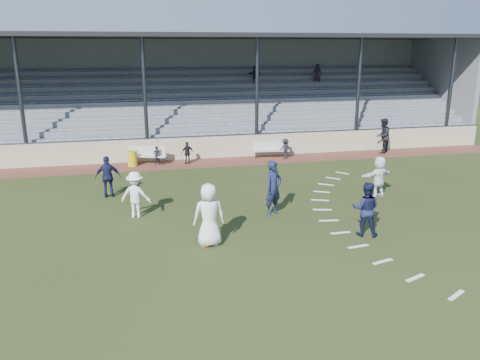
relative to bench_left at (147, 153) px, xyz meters
name	(u,v)px	position (x,y,z in m)	size (l,w,h in m)	color
ground	(257,240)	(3.08, -10.91, -0.58)	(90.00, 90.00, 0.00)	#2A3516
cinder_track	(207,163)	(3.08, -0.41, -0.57)	(34.00, 2.00, 0.02)	brown
retaining_wall	(204,148)	(3.08, 0.64, 0.02)	(34.00, 0.18, 1.20)	#C0B294
bench_left	(147,153)	(0.00, 0.00, 0.00)	(2.03, 1.05, 0.95)	beige
bench_right	(271,148)	(6.67, -0.08, 0.00)	(2.03, 0.64, 0.95)	beige
trash_bin	(132,158)	(-0.74, -0.32, -0.17)	(0.49, 0.49, 0.79)	gold
football	(207,244)	(1.44, -11.06, -0.49)	(0.19, 0.19, 0.19)	#ED400D
player_white_lead	(209,215)	(1.55, -10.91, 0.40)	(0.97, 0.63, 1.98)	white
player_navy_lead	(273,188)	(4.26, -8.72, 0.42)	(0.73, 0.48, 2.01)	#151B3C
player_navy_mid	(366,209)	(6.61, -11.23, 0.31)	(0.87, 0.68, 1.79)	#151B3C
player_white_wing	(136,195)	(-0.62, -7.91, 0.26)	(1.09, 0.63, 1.69)	white
player_navy_wing	(108,177)	(-1.69, -5.28, 0.27)	(1.00, 0.42, 1.71)	#151B3C
player_white_back	(379,177)	(9.05, -7.59, 0.26)	(1.56, 0.50, 1.68)	white
official	(383,136)	(13.26, -0.32, 0.44)	(0.97, 0.76, 2.00)	black
sub_left_near	(157,156)	(0.48, -0.40, -0.06)	(0.36, 0.24, 1.00)	black
sub_left_far	(187,153)	(2.07, -0.43, 0.02)	(0.68, 0.28, 1.16)	black
sub_right	(285,149)	(7.41, -0.41, -0.02)	(0.70, 0.40, 1.09)	black
grandstand	(192,108)	(3.09, 5.35, 1.62)	(34.60, 9.00, 6.61)	gray
penalty_arc	(376,230)	(7.20, -10.91, -0.58)	(3.89, 14.63, 0.01)	white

